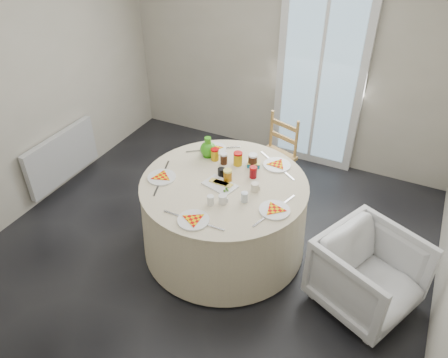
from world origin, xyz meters
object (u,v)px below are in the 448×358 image
at_px(armchair, 370,270).
at_px(green_pitcher, 208,146).
at_px(table, 224,216).
at_px(wooden_chair, 273,154).
at_px(radiator, 62,157).

height_order(armchair, green_pitcher, green_pitcher).
relative_size(table, wooden_chair, 1.71).
relative_size(radiator, table, 0.66).
xyz_separation_m(wooden_chair, armchair, (1.27, -1.14, -0.08)).
height_order(wooden_chair, armchair, wooden_chair).
bearing_deg(radiator, armchair, -3.26).
bearing_deg(green_pitcher, radiator, 179.43).
bearing_deg(radiator, green_pitcher, 7.16).
xyz_separation_m(armchair, green_pitcher, (-1.67, 0.41, 0.48)).
bearing_deg(green_pitcher, table, -52.38).
relative_size(radiator, green_pitcher, 5.11).
distance_m(table, wooden_chair, 1.06).
distance_m(radiator, wooden_chair, 2.34).
xyz_separation_m(wooden_chair, green_pitcher, (-0.40, -0.73, 0.40)).
height_order(table, green_pitcher, green_pitcher).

